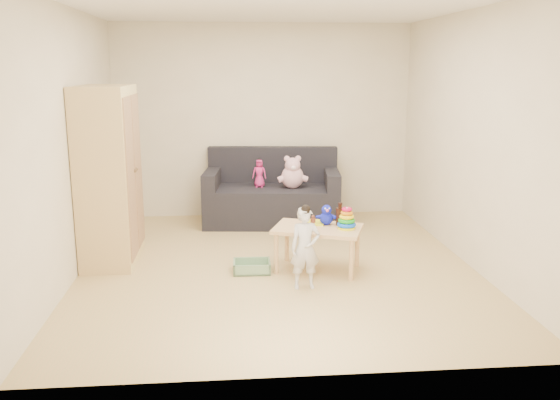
{
  "coord_description": "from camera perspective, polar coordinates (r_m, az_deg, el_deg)",
  "views": [
    {
      "loc": [
        -0.5,
        -5.83,
        2.03
      ],
      "look_at": [
        0.05,
        0.25,
        0.65
      ],
      "focal_mm": 38.0,
      "sensor_mm": 36.0,
      "label": 1
    }
  ],
  "objects": [
    {
      "name": "storage_bin",
      "position": [
        6.02,
        -2.73,
        -6.41
      ],
      "size": [
        0.38,
        0.29,
        0.11
      ],
      "primitive_type": null,
      "rotation": [
        0.0,
        0.0,
        -0.02
      ],
      "color": "gray",
      "rests_on": "ground"
    },
    {
      "name": "brown_bottle",
      "position": [
        6.04,
        5.79,
        -1.52
      ],
      "size": [
        0.08,
        0.08,
        0.23
      ],
      "color": "black",
      "rests_on": "play_table"
    },
    {
      "name": "yellow_book",
      "position": [
        6.11,
        3.23,
        -2.17
      ],
      "size": [
        0.26,
        0.26,
        0.02
      ],
      "primitive_type": "cube",
      "rotation": [
        0.0,
        0.0,
        -0.24
      ],
      "color": "yellow",
      "rests_on": "play_table"
    },
    {
      "name": "blue_plush",
      "position": [
        6.05,
        4.48,
        -1.4
      ],
      "size": [
        0.22,
        0.22,
        0.21
      ],
      "primitive_type": null,
      "rotation": [
        0.0,
        0.0,
        -0.66
      ],
      "color": "#1720D1",
      "rests_on": "play_table"
    },
    {
      "name": "wardrobe",
      "position": [
        6.44,
        -16.14,
        2.32
      ],
      "size": [
        0.51,
        1.02,
        1.84
      ],
      "primitive_type": "cube",
      "color": "#E7CF7F",
      "rests_on": "ground"
    },
    {
      "name": "pink_bear",
      "position": [
        7.66,
        1.2,
        2.48
      ],
      "size": [
        0.34,
        0.3,
        0.36
      ],
      "primitive_type": null,
      "rotation": [
        0.0,
        0.0,
        0.13
      ],
      "color": "#EAACBD",
      "rests_on": "sofa"
    },
    {
      "name": "doll",
      "position": [
        7.7,
        -2.01,
        2.55
      ],
      "size": [
        0.2,
        0.15,
        0.36
      ],
      "primitive_type": "imported",
      "rotation": [
        0.0,
        0.0,
        -0.16
      ],
      "color": "#D42779",
      "rests_on": "sofa"
    },
    {
      "name": "play_table",
      "position": [
        6.03,
        3.63,
        -4.69
      ],
      "size": [
        0.99,
        0.8,
        0.45
      ],
      "primitive_type": "cube",
      "rotation": [
        0.0,
        0.0,
        -0.35
      ],
      "color": "tan",
      "rests_on": "ground"
    },
    {
      "name": "sofa",
      "position": [
        7.81,
        -0.77,
        -0.49
      ],
      "size": [
        1.82,
        1.05,
        0.49
      ],
      "primitive_type": "cube",
      "rotation": [
        0.0,
        0.0,
        -0.1
      ],
      "color": "black",
      "rests_on": "ground"
    },
    {
      "name": "room",
      "position": [
        5.9,
        -0.27,
        5.62
      ],
      "size": [
        4.5,
        4.5,
        4.5
      ],
      "color": "tan",
      "rests_on": "ground"
    },
    {
      "name": "ring_stacker",
      "position": [
        5.92,
        6.43,
        -1.95
      ],
      "size": [
        0.19,
        0.19,
        0.22
      ],
      "color": "#FEFF0D",
      "rests_on": "play_table"
    },
    {
      "name": "wooden_figure",
      "position": [
        5.97,
        3.2,
        -2.01
      ],
      "size": [
        0.05,
        0.04,
        0.12
      ],
      "primitive_type": null,
      "rotation": [
        0.0,
        0.0,
        -0.03
      ],
      "color": "brown",
      "rests_on": "play_table"
    },
    {
      "name": "toddler",
      "position": [
        5.5,
        2.44,
        -4.75
      ],
      "size": [
        0.29,
        0.2,
        0.75
      ],
      "primitive_type": "imported",
      "rotation": [
        0.0,
        0.0,
        0.06
      ],
      "color": "beige",
      "rests_on": "ground"
    }
  ]
}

